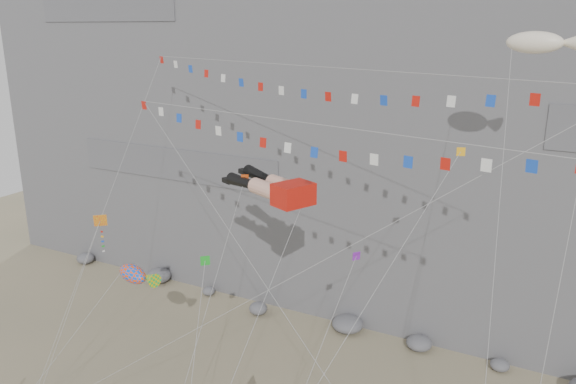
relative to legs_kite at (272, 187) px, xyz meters
The scene contains 12 objects.
cliff 26.58m from the legs_kite, 85.83° to the left, with size 80.00×28.00×50.00m, color slate.
talus_boulders 16.92m from the legs_kite, 79.26° to the left, with size 60.00×3.00×1.20m, color slate, non-canonical shape.
legs_kite is the anchor object (origin of this frame).
flag_banner_upper 7.88m from the legs_kite, 19.67° to the left, with size 32.23×17.13×28.90m.
flag_banner_lower 7.36m from the legs_kite, 44.61° to the right, with size 26.18×9.52×23.97m.
harlequin_kite 10.88m from the legs_kite, 145.54° to the right, with size 3.58×6.03×13.95m.
fish_windsock 10.68m from the legs_kite, 147.13° to the right, with size 7.20×8.28×12.56m.
blimp_windsock 16.81m from the legs_kite, 10.62° to the left, with size 4.03×12.21×26.02m.
small_kite_a 2.22m from the legs_kite, behind, with size 2.82×14.54×20.39m.
small_kite_b 7.32m from the legs_kite, 16.79° to the right, with size 2.12×10.99×15.71m.
small_kite_c 6.78m from the legs_kite, 101.24° to the right, with size 3.79×8.46×14.17m.
small_kite_d 11.79m from the legs_kite, ahead, with size 8.14×14.11×23.91m.
Camera 1 is at (14.87, -22.05, 24.21)m, focal length 35.00 mm.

